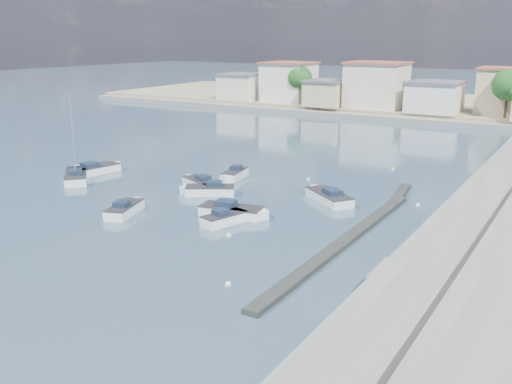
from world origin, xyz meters
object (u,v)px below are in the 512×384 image
(motorboat_b, at_px, (227,219))
(motorboat_d, at_px, (207,191))
(motorboat_e, at_px, (97,169))
(sailboat, at_px, (76,176))
(motorboat_a, at_px, (126,209))
(motorboat_f, at_px, (200,183))
(motorboat_g, at_px, (234,175))
(motorboat_h, at_px, (235,212))
(motorboat_c, at_px, (328,197))

(motorboat_b, xyz_separation_m, motorboat_d, (-6.31, 6.07, -0.00))
(motorboat_d, distance_m, motorboat_e, 15.42)
(motorboat_e, distance_m, sailboat, 3.22)
(motorboat_d, height_order, sailboat, sailboat)
(motorboat_a, bearing_deg, motorboat_d, 74.12)
(motorboat_f, bearing_deg, sailboat, -161.48)
(motorboat_g, bearing_deg, sailboat, -147.34)
(motorboat_b, bearing_deg, motorboat_h, 103.03)
(motorboat_d, bearing_deg, sailboat, -171.26)
(motorboat_a, distance_m, motorboat_h, 9.21)
(motorboat_b, relative_size, motorboat_h, 0.73)
(motorboat_a, distance_m, motorboat_c, 17.78)
(motorboat_b, relative_size, sailboat, 0.48)
(motorboat_c, bearing_deg, motorboat_b, -112.64)
(motorboat_b, relative_size, motorboat_c, 0.78)
(motorboat_h, bearing_deg, motorboat_a, -153.46)
(motorboat_a, distance_m, motorboat_e, 15.95)
(motorboat_e, height_order, motorboat_g, same)
(motorboat_b, bearing_deg, motorboat_f, 137.16)
(motorboat_f, bearing_deg, motorboat_h, -36.79)
(motorboat_a, height_order, motorboat_f, same)
(motorboat_a, xyz_separation_m, motorboat_h, (8.24, 4.12, -0.00))
(motorboat_h, bearing_deg, sailboat, 174.86)
(motorboat_g, distance_m, motorboat_h, 12.87)
(motorboat_c, bearing_deg, motorboat_h, -119.51)
(motorboat_c, bearing_deg, motorboat_f, -171.03)
(motorboat_b, relative_size, motorboat_e, 0.71)
(motorboat_c, height_order, motorboat_g, same)
(motorboat_g, xyz_separation_m, sailboat, (-13.72, -8.79, 0.03))
(motorboat_e, height_order, sailboat, sailboat)
(motorboat_a, xyz_separation_m, motorboat_c, (12.86, 12.28, 0.00))
(motorboat_b, relative_size, motorboat_d, 0.89)
(motorboat_e, xyz_separation_m, sailboat, (0.37, -3.20, 0.03))
(motorboat_d, bearing_deg, motorboat_g, 101.41)
(motorboat_b, bearing_deg, motorboat_d, 136.14)
(motorboat_a, distance_m, motorboat_f, 10.25)
(motorboat_f, height_order, sailboat, sailboat)
(motorboat_f, xyz_separation_m, sailboat, (-12.70, -4.25, 0.03))
(motorboat_a, bearing_deg, motorboat_b, 14.48)
(motorboat_a, relative_size, motorboat_f, 0.99)
(motorboat_e, distance_m, motorboat_h, 21.87)
(motorboat_b, bearing_deg, motorboat_a, -165.52)
(motorboat_c, xyz_separation_m, motorboat_e, (-25.89, -3.08, -0.00))
(motorboat_f, relative_size, sailboat, 0.55)
(motorboat_b, relative_size, motorboat_g, 0.92)
(motorboat_c, xyz_separation_m, motorboat_d, (-10.50, -3.97, -0.00))
(motorboat_e, xyz_separation_m, motorboat_h, (21.28, -5.09, 0.00))
(motorboat_a, height_order, motorboat_b, same)
(motorboat_g, relative_size, motorboat_h, 0.79)
(motorboat_e, bearing_deg, motorboat_g, 21.64)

